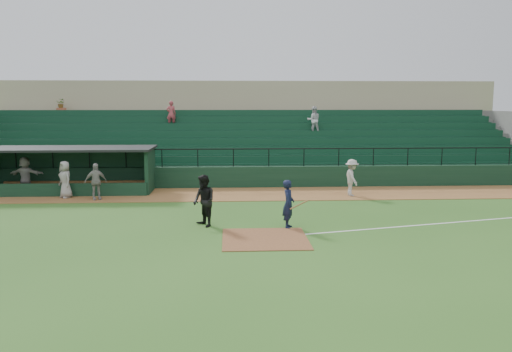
{
  "coord_description": "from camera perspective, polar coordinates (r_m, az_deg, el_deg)",
  "views": [
    {
      "loc": [
        -1.24,
        -18.56,
        4.77
      ],
      "look_at": [
        0.0,
        5.0,
        1.4
      ],
      "focal_mm": 36.01,
      "sensor_mm": 36.0,
      "label": 1
    }
  ],
  "objects": [
    {
      "name": "runner",
      "position": [
        26.76,
        10.6,
        -0.17
      ],
      "size": [
        0.81,
        1.28,
        1.88
      ],
      "primitive_type": "imported",
      "rotation": [
        0.0,
        0.0,
        1.67
      ],
      "color": "#A9A49E",
      "rests_on": "warning_track"
    },
    {
      "name": "umpire",
      "position": [
        19.99,
        -5.8,
        -2.77
      ],
      "size": [
        1.16,
        1.23,
        2.01
      ],
      "primitive_type": "imported",
      "rotation": [
        0.0,
        0.0,
        -1.02
      ],
      "color": "black",
      "rests_on": "ground"
    },
    {
      "name": "batter_at_plate",
      "position": [
        19.68,
        3.63,
        -3.13
      ],
      "size": [
        1.08,
        0.75,
        1.87
      ],
      "color": "black",
      "rests_on": "ground"
    },
    {
      "name": "dugout_player_b",
      "position": [
        27.47,
        -20.43,
        -0.36
      ],
      "size": [
        1.05,
        1.07,
        1.86
      ],
      "primitive_type": "imported",
      "rotation": [
        0.0,
        0.0,
        -0.83
      ],
      "color": "gray",
      "rests_on": "warning_track"
    },
    {
      "name": "dugout_player_c",
      "position": [
        29.67,
        -24.24,
        0.1
      ],
      "size": [
        1.84,
        0.75,
        1.93
      ],
      "primitive_type": "imported",
      "rotation": [
        0.0,
        0.0,
        3.04
      ],
      "color": "gray",
      "rests_on": "warning_track"
    },
    {
      "name": "stadium_structure",
      "position": [
        35.13,
        -0.99,
        4.1
      ],
      "size": [
        38.0,
        13.08,
        6.4
      ],
      "color": "black",
      "rests_on": "ground"
    },
    {
      "name": "foul_line",
      "position": [
        22.33,
        21.59,
        -4.77
      ],
      "size": [
        17.49,
        4.44,
        0.01
      ],
      "primitive_type": "cube",
      "rotation": [
        0.0,
        0.0,
        0.24
      ],
      "color": "white",
      "rests_on": "ground"
    },
    {
      "name": "home_plate_dirt",
      "position": [
        18.24,
        1.0,
        -6.99
      ],
      "size": [
        3.0,
        3.0,
        0.03
      ],
      "primitive_type": "cube",
      "color": "brown",
      "rests_on": "ground"
    },
    {
      "name": "dugout_player_a",
      "position": [
        26.45,
        -17.39,
        -0.59
      ],
      "size": [
        1.14,
        0.87,
        1.81
      ],
      "primitive_type": "imported",
      "rotation": [
        0.0,
        0.0,
        0.47
      ],
      "color": "gray",
      "rests_on": "warning_track"
    },
    {
      "name": "dugout",
      "position": [
        29.58,
        -19.71,
        0.98
      ],
      "size": [
        8.9,
        3.2,
        2.42
      ],
      "color": "black",
      "rests_on": "ground"
    },
    {
      "name": "warning_track",
      "position": [
        27.01,
        -0.34,
        -2.01
      ],
      "size": [
        40.0,
        4.0,
        0.03
      ],
      "primitive_type": "cube",
      "color": "brown",
      "rests_on": "ground"
    },
    {
      "name": "ground",
      "position": [
        19.21,
        0.79,
        -6.25
      ],
      "size": [
        90.0,
        90.0,
        0.0
      ],
      "primitive_type": "plane",
      "color": "#2D591C",
      "rests_on": "ground"
    }
  ]
}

